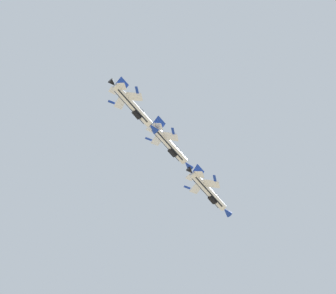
{
  "coord_description": "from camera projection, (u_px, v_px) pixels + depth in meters",
  "views": [
    {
      "loc": [
        -3.66,
        -1.91,
        1.9
      ],
      "look_at": [
        -25.55,
        67.52,
        159.54
      ],
      "focal_mm": 80.16,
      "sensor_mm": 36.0,
      "label": 1
    }
  ],
  "objects": [
    {
      "name": "fighter_jet_lead",
      "position": [
        209.0,
        192.0,
        176.59
      ],
      "size": [
        9.41,
        15.31,
        5.52
      ],
      "rotation": [
        0.0,
        0.56,
        5.9
      ],
      "color": "white"
    },
    {
      "name": "fighter_jet_left_wing",
      "position": [
        169.0,
        144.0,
        173.15
      ],
      "size": [
        9.12,
        15.31,
        6.45
      ],
      "rotation": [
        0.0,
        0.68,
        5.9
      ],
      "color": "white"
    },
    {
      "name": "fighter_jet_right_wing",
      "position": [
        133.0,
        106.0,
        167.33
      ],
      "size": [
        9.33,
        15.31,
        5.8
      ],
      "rotation": [
        0.0,
        0.6,
        5.9
      ],
      "color": "white"
    }
  ]
}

